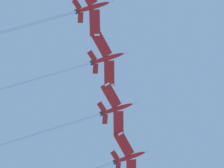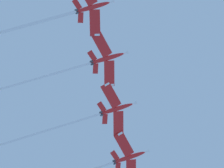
{
  "view_description": "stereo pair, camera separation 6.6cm",
  "coord_description": "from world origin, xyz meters",
  "views": [
    {
      "loc": [
        -38.25,
        -0.77,
        1.86
      ],
      "look_at": [
        -12.42,
        -20.08,
        164.04
      ],
      "focal_mm": 76.34,
      "sensor_mm": 36.0,
      "label": 1
    },
    {
      "loc": [
        -38.21,
        -0.72,
        1.86
      ],
      "look_at": [
        -12.42,
        -20.08,
        164.04
      ],
      "focal_mm": 76.34,
      "sensor_mm": 36.0,
      "label": 2
    }
  ],
  "objects": [
    {
      "name": "jet_centre",
      "position": [
        -10.75,
        -7.09,
        162.15
      ],
      "size": [
        46.88,
        40.43,
        14.52
      ],
      "color": "red"
    },
    {
      "name": "jet_inner_left",
      "position": [
        1.16,
        -20.79,
        161.9
      ],
      "size": [
        45.19,
        39.0,
        13.64
      ],
      "color": "red"
    },
    {
      "name": "jet_far_left",
      "position": [
        12.27,
        -35.3,
        161.44
      ],
      "size": [
        42.87,
        37.37,
        13.39
      ],
      "color": "red"
    },
    {
      "name": "jet_inner_right",
      "position": [
        -19.76,
        8.81,
        161.01
      ],
      "size": [
        43.15,
        37.06,
        14.07
      ],
      "color": "red"
    }
  ]
}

